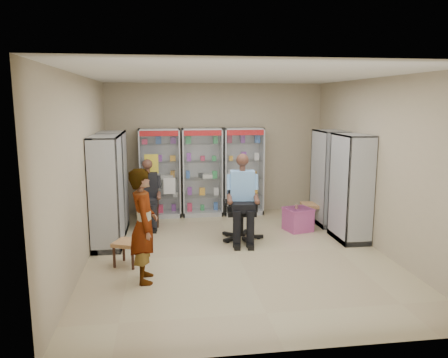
{
  "coord_description": "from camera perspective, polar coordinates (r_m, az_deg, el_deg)",
  "views": [
    {
      "loc": [
        -1.22,
        -7.07,
        2.59
      ],
      "look_at": [
        -0.13,
        0.7,
        1.19
      ],
      "focal_mm": 35.0,
      "sensor_mm": 36.0,
      "label": 1
    }
  ],
  "objects": [
    {
      "name": "office_chair",
      "position": [
        8.24,
        2.31,
        -3.83
      ],
      "size": [
        0.73,
        0.73,
        1.21
      ],
      "primitive_type": "cube",
      "rotation": [
        0.0,
        0.0,
        -0.11
      ],
      "color": "black",
      "rests_on": "floor"
    },
    {
      "name": "woven_stool_b",
      "position": [
        7.24,
        -12.43,
        -9.43
      ],
      "size": [
        0.52,
        0.52,
        0.4
      ],
      "primitive_type": "cube",
      "rotation": [
        0.0,
        0.0,
        -0.39
      ],
      "color": "#A07043",
      "rests_on": "floor"
    },
    {
      "name": "cabinet_back_mid",
      "position": [
        9.96,
        -2.87,
        0.9
      ],
      "size": [
        0.9,
        0.5,
        2.0
      ],
      "primitive_type": "cube",
      "color": "silver",
      "rests_on": "floor"
    },
    {
      "name": "cabinet_back_right",
      "position": [
        10.09,
        2.51,
        1.02
      ],
      "size": [
        0.9,
        0.5,
        2.0
      ],
      "primitive_type": "cube",
      "color": "#B2B4BA",
      "rests_on": "floor"
    },
    {
      "name": "pink_trunk",
      "position": [
        9.01,
        9.64,
        -5.21
      ],
      "size": [
        0.59,
        0.57,
        0.47
      ],
      "primitive_type": "cube",
      "rotation": [
        0.0,
        0.0,
        0.26
      ],
      "color": "#B04682",
      "rests_on": "floor"
    },
    {
      "name": "cabinet_left_far",
      "position": [
        9.06,
        -14.26,
        -0.32
      ],
      "size": [
        0.9,
        0.5,
        2.0
      ],
      "primitive_type": "cube",
      "rotation": [
        0.0,
        0.0,
        -1.57
      ],
      "color": "#A1A4A8",
      "rests_on": "floor"
    },
    {
      "name": "seated_customer",
      "position": [
        9.22,
        -9.87,
        -2.07
      ],
      "size": [
        0.44,
        0.6,
        1.34
      ],
      "primitive_type": null,
      "color": "black",
      "rests_on": "floor"
    },
    {
      "name": "woven_stool_a",
      "position": [
        9.55,
        11.39,
        -4.47
      ],
      "size": [
        0.5,
        0.5,
        0.44
      ],
      "primitive_type": "cube",
      "rotation": [
        0.0,
        0.0,
        -0.15
      ],
      "color": "#B38A4B",
      "rests_on": "floor"
    },
    {
      "name": "room_shell",
      "position": [
        7.2,
        1.81,
        5.14
      ],
      "size": [
        5.02,
        6.02,
        3.01
      ],
      "color": "tan",
      "rests_on": "ground"
    },
    {
      "name": "floor",
      "position": [
        7.62,
        1.73,
        -9.77
      ],
      "size": [
        6.0,
        6.0,
        0.0
      ],
      "primitive_type": "plane",
      "color": "tan",
      "rests_on": "ground"
    },
    {
      "name": "cabinet_back_left",
      "position": [
        9.92,
        -8.34,
        0.77
      ],
      "size": [
        0.9,
        0.5,
        2.0
      ],
      "primitive_type": "cube",
      "color": "silver",
      "rests_on": "floor"
    },
    {
      "name": "standing_man",
      "position": [
        6.4,
        -10.44,
        -6.0
      ],
      "size": [
        0.43,
        0.63,
        1.67
      ],
      "primitive_type": "imported",
      "rotation": [
        0.0,
        0.0,
        1.63
      ],
      "color": "gray",
      "rests_on": "floor"
    },
    {
      "name": "cabinet_left_near",
      "position": [
        7.99,
        -15.09,
        -1.74
      ],
      "size": [
        0.9,
        0.5,
        2.0
      ],
      "primitive_type": "cube",
      "rotation": [
        0.0,
        0.0,
        -1.57
      ],
      "color": "#AFB3B7",
      "rests_on": "floor"
    },
    {
      "name": "seated_shopkeeper",
      "position": [
        8.16,
        2.38,
        -2.79
      ],
      "size": [
        0.58,
        0.76,
        1.54
      ],
      "primitive_type": null,
      "rotation": [
        0.0,
        0.0,
        -0.11
      ],
      "color": "#6199C0",
      "rests_on": "floor"
    },
    {
      "name": "tea_glass",
      "position": [
        8.9,
        9.45,
        -3.55
      ],
      "size": [
        0.07,
        0.07,
        0.09
      ],
      "primitive_type": "cylinder",
      "color": "#5E2408",
      "rests_on": "pink_trunk"
    },
    {
      "name": "cabinet_right_near",
      "position": [
        8.47,
        16.23,
        -1.14
      ],
      "size": [
        0.9,
        0.5,
        2.0
      ],
      "primitive_type": "cube",
      "rotation": [
        0.0,
        0.0,
        1.57
      ],
      "color": "#A4A6AB",
      "rests_on": "floor"
    },
    {
      "name": "cabinet_right_far",
      "position": [
        9.46,
        13.52,
        0.14
      ],
      "size": [
        0.9,
        0.5,
        2.0
      ],
      "primitive_type": "cube",
      "rotation": [
        0.0,
        0.0,
        1.57
      ],
      "color": "silver",
      "rests_on": "floor"
    },
    {
      "name": "wooden_chair",
      "position": [
        9.32,
        -9.82,
        -3.21
      ],
      "size": [
        0.42,
        0.42,
        0.94
      ],
      "primitive_type": "cube",
      "color": "black",
      "rests_on": "floor"
    }
  ]
}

